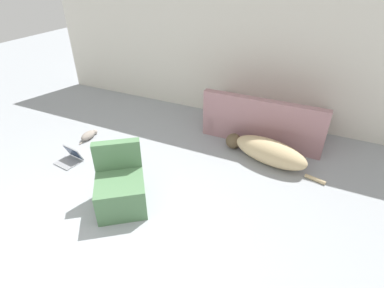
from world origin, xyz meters
name	(u,v)px	position (x,y,z in m)	size (l,w,h in m)	color
ground_plane	(89,256)	(0.00, 0.00, 0.00)	(20.00, 20.00, 0.00)	#999EA3
wall_back	(223,51)	(0.00, 4.09, 1.29)	(7.92, 0.06, 2.58)	silver
couch	(264,123)	(1.09, 3.47, 0.26)	(2.10, 0.92, 0.86)	#A3757A
dog	(267,151)	(1.33, 2.68, 0.19)	(1.72, 0.74, 0.39)	tan
cat	(89,135)	(-1.78, 2.01, 0.06)	(0.18, 0.47, 0.13)	gray
laptop_open	(70,157)	(-1.53, 1.31, 0.08)	(0.38, 0.38, 0.24)	gray
side_chair	(121,187)	(-0.16, 0.86, 0.28)	(0.89, 0.90, 0.83)	#4C754C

